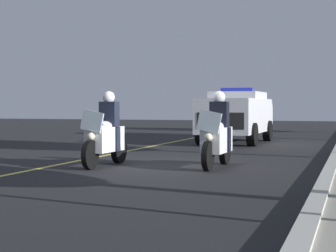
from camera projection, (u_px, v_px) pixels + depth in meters
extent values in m
plane|color=black|center=(165.00, 164.00, 13.51)|extent=(80.00, 80.00, 0.00)
cube|color=#B7B5AD|center=(332.00, 166.00, 12.33)|extent=(48.00, 0.24, 0.15)
cube|color=#E0D14C|center=(76.00, 161.00, 14.25)|extent=(48.00, 0.12, 0.01)
cylinder|color=black|center=(90.00, 155.00, 12.37)|extent=(0.64, 0.13, 0.64)
cylinder|color=black|center=(119.00, 150.00, 13.78)|extent=(0.64, 0.15, 0.64)
cube|color=white|center=(105.00, 139.00, 13.05)|extent=(1.21, 0.47, 0.56)
ellipsoid|color=white|center=(104.00, 126.00, 12.99)|extent=(0.57, 0.33, 0.24)
cube|color=silver|center=(92.00, 121.00, 12.44)|extent=(0.07, 0.56, 0.53)
sphere|color=#F9F4CC|center=(91.00, 136.00, 12.39)|extent=(0.17, 0.17, 0.17)
sphere|color=red|center=(88.00, 124.00, 12.62)|extent=(0.09, 0.09, 0.09)
sphere|color=#1933F2|center=(101.00, 124.00, 12.51)|extent=(0.09, 0.09, 0.09)
cube|color=black|center=(109.00, 115.00, 13.24)|extent=(0.29, 0.41, 0.60)
cube|color=black|center=(116.00, 139.00, 13.14)|extent=(0.18, 0.14, 0.56)
cube|color=black|center=(100.00, 139.00, 13.27)|extent=(0.18, 0.14, 0.56)
sphere|color=white|center=(109.00, 97.00, 13.21)|extent=(0.28, 0.28, 0.28)
cylinder|color=black|center=(208.00, 156.00, 12.11)|extent=(0.64, 0.13, 0.64)
cylinder|color=black|center=(225.00, 151.00, 13.52)|extent=(0.64, 0.15, 0.64)
cube|color=white|center=(217.00, 140.00, 12.78)|extent=(1.21, 0.47, 0.56)
ellipsoid|color=white|center=(216.00, 127.00, 12.73)|extent=(0.57, 0.33, 0.24)
cube|color=silver|center=(209.00, 121.00, 12.18)|extent=(0.07, 0.56, 0.53)
sphere|color=#F9F4CC|center=(208.00, 137.00, 12.13)|extent=(0.17, 0.17, 0.17)
sphere|color=red|center=(204.00, 124.00, 12.35)|extent=(0.09, 0.09, 0.09)
sphere|color=#1933F2|center=(218.00, 125.00, 12.25)|extent=(0.09, 0.09, 0.09)
cube|color=black|center=(219.00, 115.00, 12.98)|extent=(0.29, 0.41, 0.60)
cube|color=black|center=(227.00, 140.00, 12.88)|extent=(0.18, 0.14, 0.56)
cube|color=black|center=(210.00, 139.00, 13.01)|extent=(0.18, 0.14, 0.56)
sphere|color=white|center=(219.00, 97.00, 12.95)|extent=(0.28, 0.28, 0.28)
cube|color=silver|center=(236.00, 116.00, 21.27)|extent=(4.94, 2.01, 1.24)
cube|color=silver|center=(238.00, 97.00, 21.53)|extent=(2.44, 1.80, 0.36)
cube|color=#2633D8|center=(237.00, 90.00, 21.33)|extent=(0.31, 1.21, 0.14)
cube|color=black|center=(220.00, 121.00, 19.01)|extent=(0.16, 1.62, 0.56)
cylinder|color=black|center=(252.00, 135.00, 19.53)|extent=(0.81, 0.30, 0.80)
cylinder|color=black|center=(202.00, 134.00, 20.13)|extent=(0.81, 0.30, 0.80)
cylinder|color=black|center=(268.00, 131.00, 22.45)|extent=(0.81, 0.30, 0.80)
cylinder|color=black|center=(223.00, 130.00, 23.05)|extent=(0.81, 0.30, 0.80)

